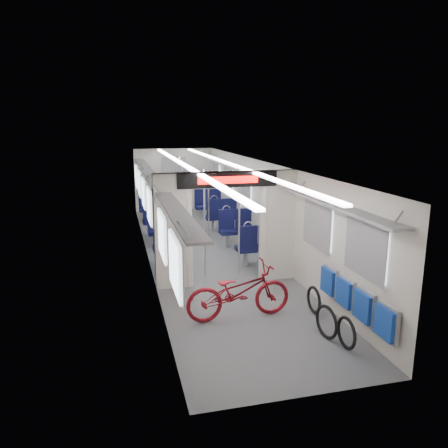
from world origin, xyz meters
name	(u,v)px	position (x,y,z in m)	size (l,w,h in m)	color
carriage	(209,197)	(0.00, -0.27, 1.50)	(12.00, 12.02, 2.31)	#515456
bicycle	(239,291)	(-0.22, -3.69, 0.48)	(0.63, 1.81, 0.95)	maroon
flip_bench	(354,299)	(1.35, -4.68, 0.58)	(0.12, 2.10, 0.51)	gray
bike_hoop_a	(346,334)	(1.03, -5.06, 0.22)	(0.49, 0.49, 0.05)	black
bike_hoop_b	(326,323)	(0.89, -4.71, 0.24)	(0.53, 0.53, 0.05)	black
bike_hoop_c	(314,301)	(1.11, -3.80, 0.22)	(0.48, 0.48, 0.05)	black
seat_bay_near_left	(168,234)	(-0.93, 0.23, 0.52)	(0.88, 1.91, 1.05)	#0B0D33
seat_bay_near_right	(245,234)	(0.93, -0.23, 0.54)	(0.90, 2.04, 1.09)	#0B0D33
seat_bay_far_left	(156,209)	(-0.94, 3.24, 0.58)	(0.96, 2.33, 1.18)	#0B0D33
seat_bay_far_right	(214,207)	(0.93, 3.28, 0.55)	(0.92, 2.12, 1.11)	#0B0D33
stanchion_near_left	(205,224)	(-0.36, -1.52, 1.15)	(0.04, 0.04, 2.30)	silver
stanchion_near_right	(239,223)	(0.39, -1.56, 1.15)	(0.04, 0.04, 2.30)	silver
stanchion_far_left	(181,198)	(-0.36, 1.84, 1.15)	(0.04, 0.04, 2.30)	silver
stanchion_far_right	(209,198)	(0.41, 1.69, 1.15)	(0.04, 0.04, 2.30)	silver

